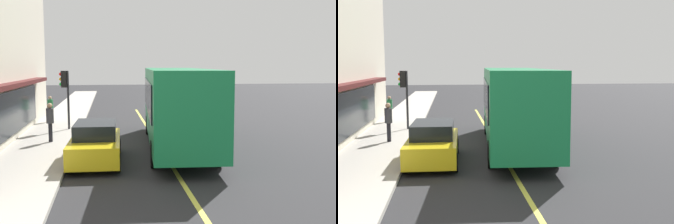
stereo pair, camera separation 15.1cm
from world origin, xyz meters
The scene contains 8 objects.
ground centered at (0.00, 0.00, 0.00)m, with size 120.00×120.00×0.00m, color #28282B.
sidewalk centered at (0.00, 5.20, 0.07)m, with size 80.00×2.87×0.15m, color #B2ADA3.
lane_centre_stripe centered at (0.00, 0.00, 0.00)m, with size 36.00×0.16×0.01m, color #D8D14C.
bus centered at (2.54, -0.73, 1.99)m, with size 11.27×3.26×3.50m.
traffic_light centered at (7.57, 4.58, 2.53)m, with size 0.30×0.52×3.20m.
car_yellow centered at (0.19, 2.75, 0.74)m, with size 4.36×1.97×1.52m.
pedestrian_mid_block centered at (10.67, 5.83, 1.11)m, with size 0.34×0.34×1.60m.
pedestrian_by_curb centered at (3.88, 4.91, 1.23)m, with size 0.34×0.34×1.79m.
Camera 1 is at (-14.97, 2.26, 3.68)m, focal length 43.05 mm.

